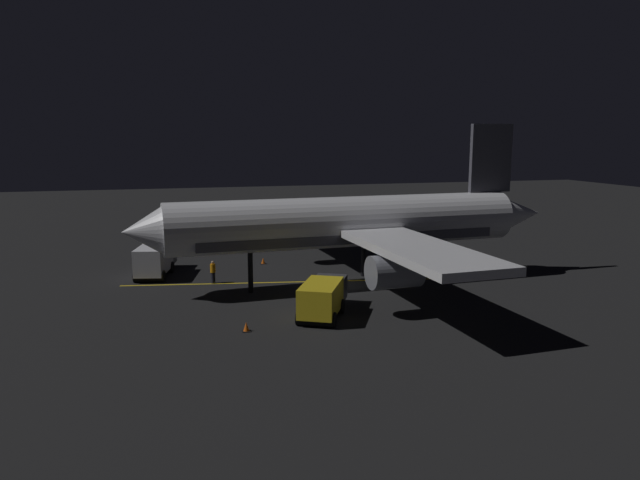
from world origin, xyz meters
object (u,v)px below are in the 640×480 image
airliner (353,224)px  traffic_cone_near_left (246,327)px  baggage_truck (155,260)px  ground_crew_worker (213,272)px  catering_truck (323,297)px  traffic_cone_near_right (263,261)px

airliner → traffic_cone_near_left: airliner is taller
baggage_truck → traffic_cone_near_left: 16.38m
traffic_cone_near_left → ground_crew_worker: bearing=3.9°
baggage_truck → ground_crew_worker: 5.67m
baggage_truck → catering_truck: size_ratio=1.10×
catering_truck → traffic_cone_near_right: (15.92, 0.98, -0.92)m
airliner → catering_truck: 8.92m
catering_truck → ground_crew_worker: 11.64m
baggage_truck → traffic_cone_near_left: (-15.57, -4.98, -1.04)m
airliner → ground_crew_worker: airliner is taller
airliner → baggage_truck: bearing=64.4°
catering_truck → traffic_cone_near_left: (-1.68, 5.02, -0.92)m
airliner → traffic_cone_near_right: bearing=30.7°
airliner → traffic_cone_near_left: bearing=133.1°
ground_crew_worker → traffic_cone_near_right: ground_crew_worker is taller
catering_truck → traffic_cone_near_right: bearing=3.5°
traffic_cone_near_left → baggage_truck: bearing=17.7°
airliner → ground_crew_worker: 11.19m
catering_truck → traffic_cone_near_left: bearing=108.5°
traffic_cone_near_left → traffic_cone_near_right: (17.60, -4.04, 0.00)m
traffic_cone_near_left → traffic_cone_near_right: size_ratio=1.00×
ground_crew_worker → baggage_truck: bearing=47.6°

